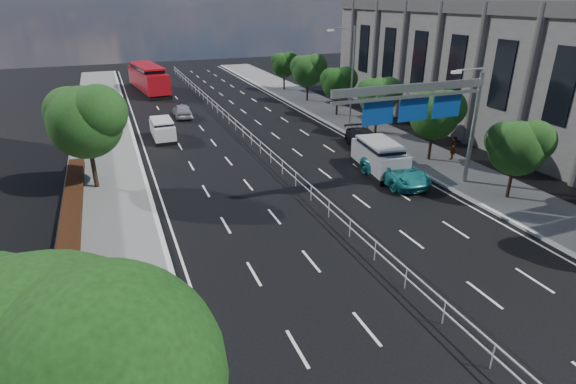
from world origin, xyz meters
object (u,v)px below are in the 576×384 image
near_car_dark (144,79)px  pedestrian_b (365,120)px  parked_car_teal (395,170)px  toilet_sign (124,318)px  near_car_silver (182,111)px  silver_minivan (379,157)px  pedestrian_a (453,148)px  red_bus (148,78)px  white_minivan (163,130)px  parked_car_dark (365,140)px  overhead_gantry (426,103)px

near_car_dark → pedestrian_b: size_ratio=2.21×
near_car_dark → parked_car_teal: size_ratio=0.78×
toilet_sign → pedestrian_b: (21.64, 23.09, -1.84)m
near_car_silver → silver_minivan: bearing=118.1°
near_car_silver → pedestrian_a: 26.66m
toilet_sign → red_bus: size_ratio=0.37×
toilet_sign → red_bus: bearing=83.7°
white_minivan → near_car_silver: bearing=68.0°
near_car_silver → pedestrian_a: size_ratio=2.30×
parked_car_dark → pedestrian_b: size_ratio=2.58×
toilet_sign → overhead_gantry: overhead_gantry is taller
white_minivan → parked_car_teal: bearing=-50.4°
pedestrian_a → toilet_sign: bearing=-6.3°
white_minivan → parked_car_teal: white_minivan is taller
overhead_gantry → silver_minivan: 6.02m
near_car_dark → silver_minivan: (12.02, -42.44, 0.36)m
white_minivan → pedestrian_b: bearing=-14.9°
white_minivan → red_bus: red_bus is taller
red_bus → near_car_silver: (1.74, -14.93, -1.11)m
white_minivan → silver_minivan: silver_minivan is taller
near_car_dark → parked_car_teal: (12.02, -44.44, 0.06)m
near_car_silver → near_car_dark: near_car_dark is taller
silver_minivan → parked_car_dark: size_ratio=1.10×
overhead_gantry → red_bus: bearing=107.1°
toilet_sign → pedestrian_a: toilet_sign is taller
overhead_gantry → red_bus: (-12.19, 39.68, -3.80)m
overhead_gantry → pedestrian_a: size_ratio=5.79×
red_bus → near_car_silver: bearing=-90.7°
pedestrian_a → parked_car_teal: bearing=-20.1°
parked_car_teal → overhead_gantry: bearing=-83.7°
near_car_silver → parked_car_dark: parked_car_dark is taller
overhead_gantry → white_minivan: overhead_gantry is taller
overhead_gantry → pedestrian_a: bearing=32.3°
white_minivan → parked_car_dark: 17.17m
silver_minivan → white_minivan: bearing=141.2°
parked_car_teal → silver_minivan: bearing=89.3°
pedestrian_b → near_car_dark: bearing=-43.3°
toilet_sign → silver_minivan: (17.45, 14.00, -1.88)m
red_bus → parked_car_teal: (11.95, -37.74, -1.04)m
silver_minivan → pedestrian_a: (6.27, -0.14, -0.04)m
toilet_sign → pedestrian_a: 27.54m
near_car_silver → pedestrian_b: (14.40, -11.72, 0.41)m
overhead_gantry → parked_car_teal: bearing=97.0°
toilet_sign → parked_car_dark: (19.25, 19.00, -2.22)m
near_car_dark → silver_minivan: bearing=111.5°
parked_car_dark → toilet_sign: bearing=-128.0°
near_car_silver → silver_minivan: 23.18m
near_car_dark → parked_car_dark: parked_car_dark is taller
near_car_silver → parked_car_dark: bearing=129.2°
toilet_sign → white_minivan: toilet_sign is taller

